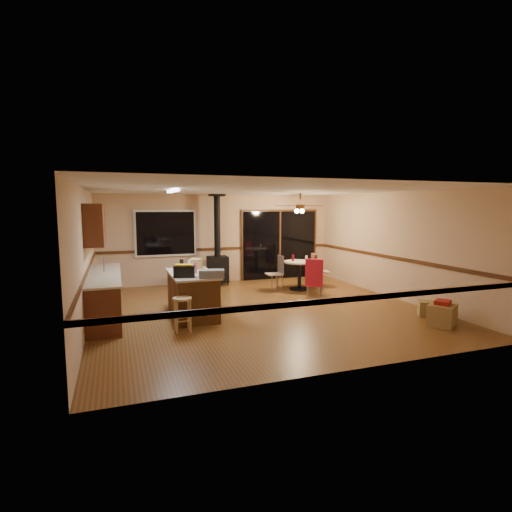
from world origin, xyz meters
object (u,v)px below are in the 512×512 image
dining_table (299,270)px  chair_right (315,266)px  bar_stool (183,315)px  chair_left (278,269)px  box_corner_a (442,315)px  wood_stove (218,260)px  chair_near (314,273)px  blue_bucket (211,315)px  box_under_window (187,279)px  toolbox_black (184,271)px  box_corner_b (428,308)px  toolbox_grey (212,274)px  kitchen_island (192,294)px

dining_table → chair_right: bearing=11.3°
bar_stool → chair_left: 4.06m
box_corner_a → wood_stove: bearing=119.9°
chair_near → blue_bucket: bearing=-156.2°
box_under_window → bar_stool: bearing=-100.7°
toolbox_black → chair_near: (3.45, 1.23, -0.41)m
wood_stove → box_corner_a: size_ratio=4.74×
bar_stool → box_corner_b: bar_stool is taller
box_corner_a → toolbox_black: bearing=158.3°
toolbox_grey → box_corner_b: size_ratio=1.27×
toolbox_black → chair_right: size_ratio=0.57×
wood_stove → box_corner_b: 5.76m
bar_stool → box_corner_b: (4.96, -0.64, -0.16)m
toolbox_black → toolbox_grey: bearing=-26.2°
chair_right → box_corner_a: 4.07m
wood_stove → chair_near: size_ratio=3.60×
toolbox_black → chair_left: 3.62m
toolbox_grey → box_under_window: bearing=87.6°
dining_table → chair_right: 0.54m
blue_bucket → chair_left: 3.30m
chair_near → box_corner_b: chair_near is taller
kitchen_island → toolbox_black: size_ratio=4.22×
box_corner_b → wood_stove: bearing=125.2°
toolbox_black → bar_stool: size_ratio=0.64×
wood_stove → dining_table: wood_stove is taller
chair_right → box_under_window: (-3.34, 1.35, -0.38)m
box_under_window → chair_left: bearing=-31.5°
kitchen_island → wood_stove: bearing=66.9°
toolbox_black → chair_right: bearing=28.8°
dining_table → chair_near: bearing=-90.0°
wood_stove → blue_bucket: 3.76m
box_under_window → wood_stove: bearing=-3.2°
chair_near → wood_stove: bearing=130.5°
chair_left → chair_right: 1.12m
wood_stove → blue_bucket: size_ratio=8.83×
chair_left → dining_table: bearing=-9.2°
blue_bucket → toolbox_black: bearing=171.1°
bar_stool → box_corner_b: bearing=-7.3°
toolbox_grey → blue_bucket: size_ratio=1.68×
toolbox_black → box_under_window: size_ratio=0.74×
kitchen_island → chair_near: size_ratio=2.40×
toolbox_grey → toolbox_black: toolbox_black is taller
blue_bucket → wood_stove: bearing=73.8°
chair_near → box_corner_a: 3.27m
toolbox_grey → dining_table: size_ratio=0.56×
chair_left → chair_near: bearing=-58.0°
wood_stove → dining_table: (1.93, -1.41, -0.20)m
bar_stool → chair_right: bearing=33.7°
bar_stool → dining_table: dining_table is taller
dining_table → blue_bucket: bearing=-143.9°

